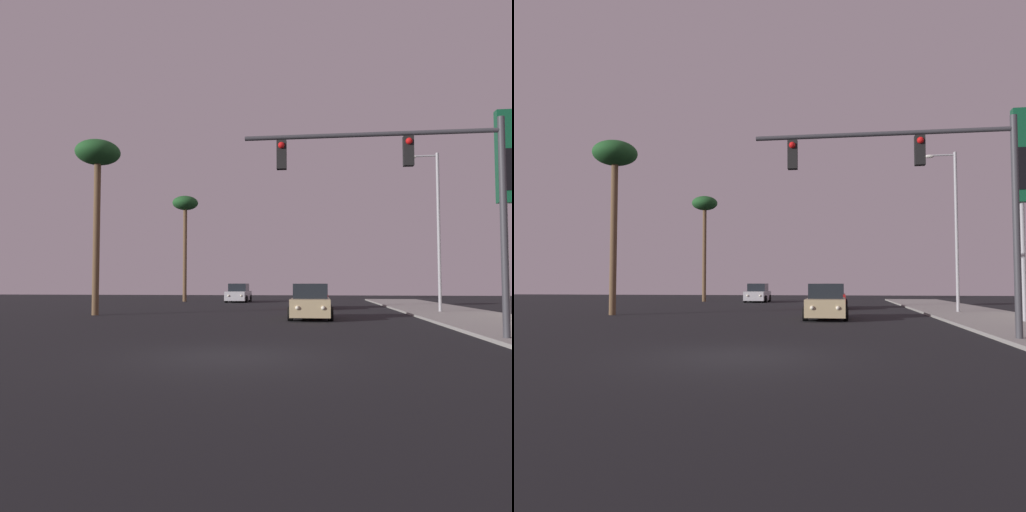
{
  "view_description": "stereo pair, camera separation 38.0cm",
  "coord_description": "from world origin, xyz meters",
  "views": [
    {
      "loc": [
        2.0,
        -11.51,
        1.69
      ],
      "look_at": [
        -0.39,
        8.63,
        2.81
      ],
      "focal_mm": 35.0,
      "sensor_mm": 36.0,
      "label": 1
    },
    {
      "loc": [
        2.37,
        -11.46,
        1.69
      ],
      "look_at": [
        -0.39,
        8.63,
        2.81
      ],
      "focal_mm": 35.0,
      "sensor_mm": 36.0,
      "label": 2
    }
  ],
  "objects": [
    {
      "name": "car_tan",
      "position": [
        1.78,
        12.52,
        0.76
      ],
      "size": [
        2.04,
        4.32,
        1.68
      ],
      "rotation": [
        0.0,
        0.0,
        3.14
      ],
      "color": "tan",
      "rests_on": "ground"
    },
    {
      "name": "palm_tree_near",
      "position": [
        -9.68,
        14.0,
        8.23
      ],
      "size": [
        2.4,
        2.4,
        9.46
      ],
      "color": "brown",
      "rests_on": "ground"
    },
    {
      "name": "car_silver",
      "position": [
        -4.91,
        33.35,
        0.76
      ],
      "size": [
        2.04,
        4.33,
        1.68
      ],
      "rotation": [
        0.0,
        0.0,
        3.12
      ],
      "color": "#B7B7BC",
      "rests_on": "ground"
    },
    {
      "name": "sidewalk_right",
      "position": [
        9.5,
        10.0,
        0.06
      ],
      "size": [
        5.0,
        60.0,
        0.12
      ],
      "color": "gray",
      "rests_on": "ground"
    },
    {
      "name": "traffic_light_mast",
      "position": [
        5.26,
        3.72,
        4.75
      ],
      "size": [
        7.74,
        0.36,
        6.5
      ],
      "color": "#38383D",
      "rests_on": "sidewalk_right"
    },
    {
      "name": "street_lamp",
      "position": [
        8.83,
        17.53,
        5.12
      ],
      "size": [
        1.74,
        0.24,
        9.0
      ],
      "color": "#99999E",
      "rests_on": "sidewalk_right"
    },
    {
      "name": "palm_tree_far",
      "position": [
        -10.11,
        34.0,
        8.63
      ],
      "size": [
        2.4,
        2.4,
        9.93
      ],
      "color": "brown",
      "rests_on": "ground"
    },
    {
      "name": "car_red",
      "position": [
        1.91,
        22.43,
        0.76
      ],
      "size": [
        2.04,
        4.31,
        1.68
      ],
      "rotation": [
        0.0,
        0.0,
        3.14
      ],
      "color": "maroon",
      "rests_on": "ground"
    },
    {
      "name": "ground_plane",
      "position": [
        0.0,
        0.0,
        0.0
      ],
      "size": [
        120.0,
        120.0,
        0.0
      ],
      "primitive_type": "plane",
      "color": "black"
    }
  ]
}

